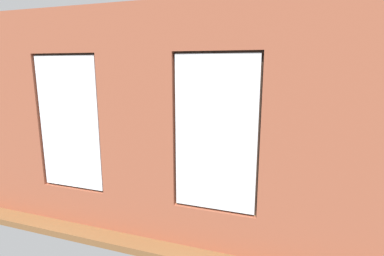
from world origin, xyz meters
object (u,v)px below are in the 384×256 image
at_px(potted_plant_foreground_right, 143,115).
at_px(tv_flatscreen, 98,122).
at_px(remote_silver, 184,152).
at_px(potted_plant_by_left_couch, 299,159).
at_px(potted_plant_corner_far_left, 345,203).
at_px(couch_by_window, 128,189).
at_px(table_plant_small, 206,150).
at_px(media_console, 99,147).
at_px(cup_ceramic, 172,152).
at_px(coffee_table, 190,157).
at_px(couch_left, 322,179).
at_px(candle_jar, 190,152).
at_px(remote_gray, 192,156).
at_px(potted_plant_corner_near_left, 321,124).
at_px(potted_plant_mid_room_small, 247,151).

bearing_deg(potted_plant_foreground_right, tv_flatscreen, 81.43).
bearing_deg(remote_silver, potted_plant_by_left_couch, -83.71).
bearing_deg(potted_plant_foreground_right, potted_plant_corner_far_left, 139.90).
relative_size(couch_by_window, table_plant_small, 8.51).
bearing_deg(couch_by_window, remote_silver, -96.68).
bearing_deg(media_console, cup_ceramic, 167.82).
height_order(remote_silver, media_console, media_console).
bearing_deg(coffee_table, potted_plant_by_left_couch, -159.03).
bearing_deg(couch_left, cup_ceramic, -91.17).
bearing_deg(couch_by_window, media_console, -46.04).
bearing_deg(potted_plant_by_left_couch, coffee_table, 20.97).
xyz_separation_m(candle_jar, potted_plant_foreground_right, (2.44, -2.36, 0.34)).
bearing_deg(candle_jar, media_console, -8.24).
xyz_separation_m(couch_left, remote_gray, (2.67, -0.29, 0.10)).
relative_size(remote_silver, potted_plant_corner_far_left, 0.16).
xyz_separation_m(candle_jar, potted_plant_by_left_couch, (-2.37, -0.91, -0.18)).
distance_m(couch_left, table_plant_small, 2.47).
height_order(candle_jar, potted_plant_corner_far_left, potted_plant_corner_far_left).
xyz_separation_m(table_plant_small, tv_flatscreen, (3.09, -0.27, 0.39)).
height_order(candle_jar, media_console, candle_jar).
bearing_deg(coffee_table, potted_plant_corner_near_left, -140.37).
distance_m(couch_left, coffee_table, 2.80).
bearing_deg(media_console, potted_plant_mid_room_small, -175.44).
bearing_deg(potted_plant_foreground_right, remote_gray, 135.71).
bearing_deg(potted_plant_by_left_couch, potted_plant_corner_far_left, 99.92).
bearing_deg(cup_ceramic, remote_silver, -138.69).
height_order(candle_jar, potted_plant_mid_room_small, potted_plant_mid_room_small).
relative_size(media_console, potted_plant_corner_near_left, 0.83).
height_order(remote_gray, potted_plant_foreground_right, potted_plant_foreground_right).
bearing_deg(couch_left, potted_plant_corner_far_left, 8.46).
bearing_deg(remote_silver, coffee_table, -130.80).
xyz_separation_m(media_console, tv_flatscreen, (-0.00, -0.00, 0.67)).
height_order(table_plant_small, potted_plant_foreground_right, potted_plant_foreground_right).
xyz_separation_m(remote_silver, tv_flatscreen, (2.57, -0.31, 0.50)).
xyz_separation_m(coffee_table, tv_flatscreen, (2.73, -0.40, 0.56)).
relative_size(couch_left, media_console, 1.42).
height_order(candle_jar, table_plant_small, table_plant_small).
xyz_separation_m(couch_by_window, cup_ceramic, (-0.02, -1.90, 0.14)).
height_order(remote_gray, tv_flatscreen, tv_flatscreen).
bearing_deg(table_plant_small, candle_jar, 19.59).
xyz_separation_m(coffee_table, potted_plant_mid_room_small, (-1.19, -0.71, 0.06)).
bearing_deg(media_console, tv_flatscreen, -90.00).
xyz_separation_m(couch_by_window, potted_plant_by_left_couch, (-2.78, -2.92, -0.04)).
height_order(couch_by_window, candle_jar, couch_by_window).
distance_m(couch_left, tv_flatscreen, 5.59).
bearing_deg(potted_plant_corner_far_left, coffee_table, -36.31).
xyz_separation_m(couch_by_window, media_console, (2.32, -2.41, -0.08)).
bearing_deg(potted_plant_foreground_right, potted_plant_mid_room_small, 155.51).
xyz_separation_m(table_plant_small, potted_plant_mid_room_small, (-0.83, -0.58, -0.11)).
bearing_deg(remote_silver, potted_plant_corner_near_left, -64.55).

